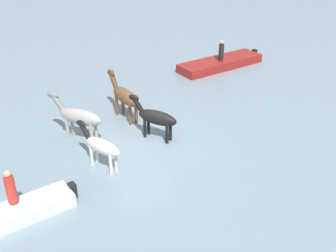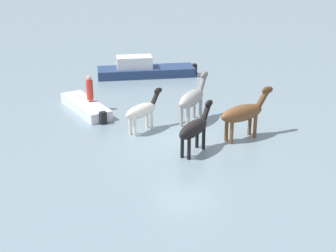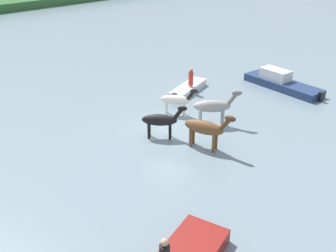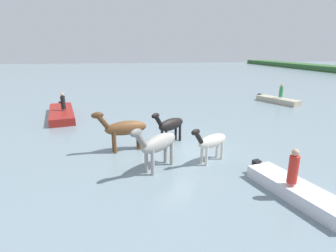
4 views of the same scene
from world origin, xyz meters
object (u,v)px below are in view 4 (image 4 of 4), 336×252
object	(u,v)px
horse_dun_straggler	(124,128)
boat_dinghy_port	(62,114)
horse_rear_stallion	(158,144)
person_boatman_standing	(293,167)
horse_mid_herd	(211,142)
boat_motor_center	(296,193)
horse_gray_outer	(170,125)
boat_tender_starboard	(277,101)
person_spotter_bow	(63,102)
person_watcher_seated	(281,91)

from	to	relation	value
horse_dun_straggler	boat_dinghy_port	bearing A→B (deg)	-73.09
horse_rear_stallion	person_boatman_standing	xyz separation A→B (m)	(2.92, 4.10, -0.02)
horse_mid_herd	boat_motor_center	distance (m)	3.91
horse_gray_outer	boat_tender_starboard	world-z (taller)	horse_gray_outer
horse_gray_outer	horse_dun_straggler	distance (m)	2.48
person_spotter_bow	person_watcher_seated	world-z (taller)	person_spotter_bow
horse_gray_outer	horse_dun_straggler	bearing A→B (deg)	-23.11
horse_rear_stallion	person_watcher_seated	xyz separation A→B (m)	(-12.18, 13.05, -0.01)
horse_mid_herd	horse_dun_straggler	xyz separation A→B (m)	(-2.03, -3.74, 0.19)
horse_dun_straggler	boat_tender_starboard	size ratio (longest dim) A/B	0.62
boat_tender_starboard	person_spotter_bow	size ratio (longest dim) A/B	3.60
horse_dun_straggler	boat_motor_center	size ratio (longest dim) A/B	0.66
horse_mid_herd	horse_rear_stallion	bearing A→B (deg)	-21.99
boat_motor_center	person_boatman_standing	size ratio (longest dim) A/B	3.41
boat_motor_center	person_boatman_standing	distance (m)	0.98
person_watcher_seated	boat_motor_center	bearing A→B (deg)	-29.98
horse_dun_straggler	boat_motor_center	xyz separation A→B (m)	(5.34, 5.67, -0.98)
horse_mid_herd	person_spotter_bow	distance (m)	12.48
horse_rear_stallion	person_spotter_bow	bearing A→B (deg)	-103.18
boat_motor_center	boat_dinghy_port	distance (m)	16.51
horse_dun_straggler	boat_motor_center	world-z (taller)	horse_dun_straggler
horse_rear_stallion	boat_dinghy_port	distance (m)	11.67
horse_gray_outer	person_spotter_bow	world-z (taller)	horse_gray_outer
boat_dinghy_port	horse_gray_outer	bearing A→B (deg)	32.37
horse_mid_herd	horse_gray_outer	size ratio (longest dim) A/B	1.00
horse_rear_stallion	person_spotter_bow	distance (m)	11.40
horse_gray_outer	person_watcher_seated	size ratio (longest dim) A/B	1.74
horse_gray_outer	horse_dun_straggler	size ratio (longest dim) A/B	0.78
person_boatman_standing	horse_rear_stallion	bearing A→B (deg)	-125.43
boat_dinghy_port	boat_tender_starboard	xyz separation A→B (m)	(-2.29, 18.78, -0.02)
boat_tender_starboard	person_watcher_seated	size ratio (longest dim) A/B	3.60
horse_gray_outer	boat_motor_center	size ratio (longest dim) A/B	0.51
boat_motor_center	boat_tender_starboard	world-z (taller)	boat_tender_starboard
horse_mid_herd	horse_gray_outer	bearing A→B (deg)	-94.47
boat_motor_center	boat_dinghy_port	xyz separation A→B (m)	(-12.94, -10.24, 0.03)
horse_dun_straggler	person_spotter_bow	world-z (taller)	horse_dun_straggler
horse_rear_stallion	horse_gray_outer	bearing A→B (deg)	-151.89
horse_mid_herd	person_boatman_standing	distance (m)	3.71
horse_rear_stallion	person_spotter_bow	world-z (taller)	horse_rear_stallion
horse_gray_outer	boat_dinghy_port	bearing A→B (deg)	-83.75
boat_dinghy_port	person_watcher_seated	world-z (taller)	person_watcher_seated
boat_motor_center	person_watcher_seated	bearing A→B (deg)	135.81
horse_dun_straggler	person_watcher_seated	xyz separation A→B (m)	(-9.77, 14.38, -0.01)
person_boatman_standing	horse_gray_outer	bearing A→B (deg)	-153.14
horse_mid_herd	boat_dinghy_port	distance (m)	12.75
horse_rear_stallion	person_watcher_seated	bearing A→B (deg)	-179.99
horse_gray_outer	horse_dun_straggler	xyz separation A→B (m)	(0.67, -2.39, 0.12)
horse_rear_stallion	horse_gray_outer	distance (m)	3.27
person_boatman_standing	person_watcher_seated	bearing A→B (deg)	149.35
horse_gray_outer	person_boatman_standing	distance (m)	6.74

